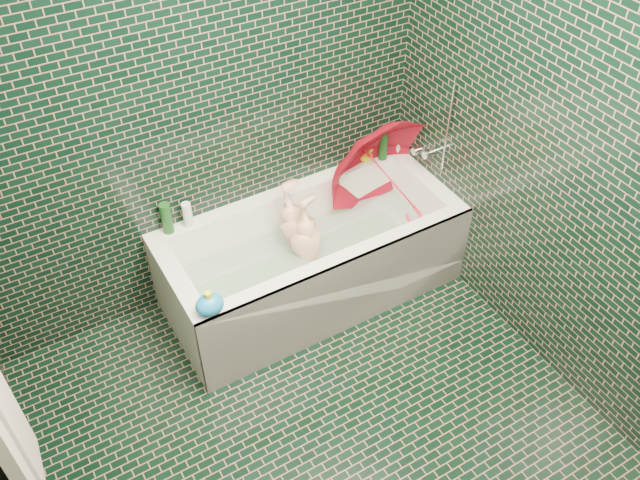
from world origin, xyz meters
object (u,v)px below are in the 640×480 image
child (307,250)px  umbrella (391,181)px  bathtub (313,267)px  bath_toy (210,304)px  rubber_duck (367,155)px

child → umbrella: (0.58, 0.01, 0.28)m
umbrella → child: bearing=179.6°
bathtub → bath_toy: 0.90m
umbrella → rubber_duck: bearing=86.7°
rubber_duck → child: bearing=-171.2°
child → umbrella: 0.64m
bathtub → child: size_ratio=1.85×
umbrella → bath_toy: bearing=-165.2°
bathtub → bath_toy: bath_toy is taller
bathtub → child: (-0.01, 0.06, 0.10)m
child → umbrella: size_ratio=1.30×
child → rubber_duck: rubber_duck is taller
rubber_duck → bath_toy: size_ratio=0.79×
bath_toy → umbrella: bearing=12.9°
child → rubber_duck: (0.59, 0.29, 0.28)m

